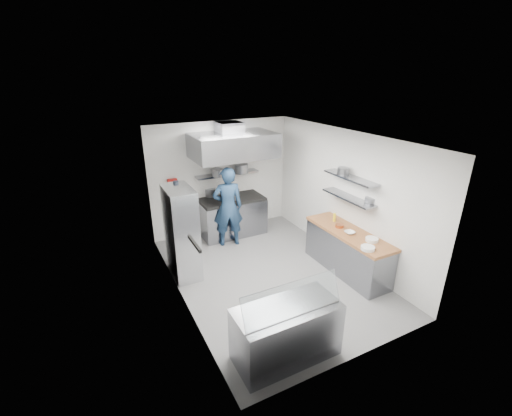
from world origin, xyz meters
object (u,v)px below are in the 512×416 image
gas_range (232,217)px  wire_rack (182,233)px  chef (228,207)px  display_case (286,332)px

gas_range → wire_rack: size_ratio=0.86×
gas_range → chef: 0.77m
wire_rack → display_case: (0.68, -2.83, -0.50)m
wire_rack → display_case: wire_rack is taller
display_case → wire_rack: bearing=103.5°
display_case → gas_range: bearing=77.0°
wire_rack → display_case: 2.95m
chef → display_case: chef is taller
gas_range → chef: (-0.31, -0.49, 0.50)m
gas_range → display_case: size_ratio=1.07×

